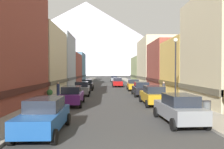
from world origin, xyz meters
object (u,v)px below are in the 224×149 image
object	(u,v)px
car_right_1	(153,95)
car_right_2	(141,89)
trash_bin_right	(207,108)
car_driving_0	(114,79)
car_left_2	(82,88)
pedestrian_2	(58,90)
car_left_3	(87,85)
pedestrian_1	(164,89)
car_right_0	(179,108)
car_left_0	(44,116)
car_driving_1	(117,82)
car_left_1	(72,96)
car_right_3	(133,85)
streetlamp_right	(176,62)
potted_plant_0	(50,93)

from	to	relation	value
car_right_1	car_right_2	bearing A→B (deg)	90.01
trash_bin_right	car_driving_0	bearing A→B (deg)	96.02
car_left_2	pedestrian_2	bearing A→B (deg)	-131.21
car_left_3	pedestrian_1	world-z (taller)	pedestrian_1
car_left_3	pedestrian_1	distance (m)	14.18
car_right_0	car_left_0	bearing A→B (deg)	-166.53
car_right_0	car_right_1	world-z (taller)	same
car_right_2	car_driving_1	xyz separation A→B (m)	(-2.20, 15.12, 0.00)
car_right_1	car_driving_1	distance (m)	22.19
car_left_2	car_right_2	distance (m)	7.65
car_left_1	car_right_1	size ratio (longest dim) A/B	1.01
car_left_0	car_left_1	bearing A→B (deg)	89.99
pedestrian_1	car_right_2	bearing A→B (deg)	145.14
car_left_3	pedestrian_1	xyz separation A→B (m)	(10.05, -10.00, 0.06)
car_left_1	car_left_2	world-z (taller)	same
car_driving_0	car_driving_1	world-z (taller)	same
car_left_3	car_driving_0	bearing A→B (deg)	77.61
pedestrian_1	car_left_2	bearing A→B (deg)	165.54
car_left_3	car_right_3	bearing A→B (deg)	-6.66
car_left_0	car_right_3	world-z (taller)	same
car_left_1	car_driving_0	xyz separation A→B (m)	(5.40, 39.88, 0.00)
car_left_0	car_right_2	xyz separation A→B (m)	(7.60, 15.65, 0.00)
car_left_0	pedestrian_2	distance (m)	13.95
car_left_2	trash_bin_right	world-z (taller)	car_left_2
car_left_1	car_right_1	xyz separation A→B (m)	(7.60, 0.05, 0.00)
car_driving_0	trash_bin_right	distance (m)	45.28
car_right_0	car_driving_0	bearing A→B (deg)	92.70
car_right_2	streetlamp_right	bearing A→B (deg)	-79.74
car_left_1	streetlamp_right	world-z (taller)	streetlamp_right
car_right_2	car_left_3	bearing A→B (deg)	132.50
car_left_3	car_right_2	size ratio (longest dim) A/B	1.00
car_right_0	streetlamp_right	xyz separation A→B (m)	(1.55, 5.25, 3.09)
car_driving_1	pedestrian_2	size ratio (longest dim) A/B	2.55
car_driving_0	pedestrian_1	distance (m)	34.90
car_left_0	car_left_2	bearing A→B (deg)	89.99
car_left_2	car_right_2	size ratio (longest dim) A/B	1.01
car_left_0	potted_plant_0	bearing A→B (deg)	104.00
car_driving_0	car_right_2	bearing A→B (deg)	-86.17
car_left_1	car_driving_1	xyz separation A→B (m)	(5.40, 22.13, 0.00)
car_left_3	car_right_0	bearing A→B (deg)	-71.04
car_right_1	car_driving_1	world-z (taller)	same
potted_plant_0	pedestrian_1	xyz separation A→B (m)	(13.25, 1.11, 0.26)
car_left_3	car_right_2	world-z (taller)	same
car_left_1	car_left_3	size ratio (longest dim) A/B	1.00
car_left_1	pedestrian_1	xyz separation A→B (m)	(10.05, 5.30, 0.06)
car_left_1	pedestrian_2	distance (m)	5.65
car_left_0	car_left_1	distance (m)	8.64
car_right_0	car_right_2	world-z (taller)	same
car_right_1	streetlamp_right	xyz separation A→B (m)	(1.55, -1.62, 3.09)
car_left_0	car_left_1	size ratio (longest dim) A/B	0.99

